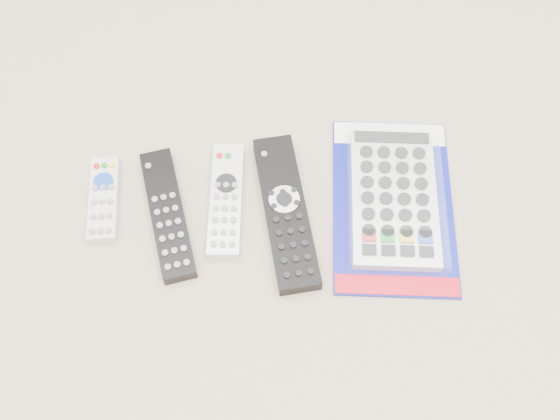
{
  "coord_description": "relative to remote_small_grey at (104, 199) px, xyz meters",
  "views": [
    {
      "loc": [
        -0.03,
        -0.38,
        0.8
      ],
      "look_at": [
        0.02,
        0.02,
        0.01
      ],
      "focal_mm": 40.0,
      "sensor_mm": 36.0,
      "label": 1
    }
  ],
  "objects": [
    {
      "name": "remote_large_black",
      "position": [
        0.26,
        -0.06,
        0.0
      ],
      "size": [
        0.07,
        0.24,
        0.03
      ],
      "rotation": [
        0.0,
        0.0,
        0.04
      ],
      "color": "black",
      "rests_on": "ground"
    },
    {
      "name": "remote_small_grey",
      "position": [
        0.0,
        0.0,
        0.0
      ],
      "size": [
        0.05,
        0.14,
        0.02
      ],
      "rotation": [
        0.0,
        0.0,
        -0.05
      ],
      "color": "silver",
      "rests_on": "ground"
    },
    {
      "name": "jumbo_remote_packaged",
      "position": [
        0.41,
        -0.05,
        0.01
      ],
      "size": [
        0.22,
        0.31,
        0.04
      ],
      "rotation": [
        0.0,
        0.0,
        -0.17
      ],
      "color": "#0C148C",
      "rests_on": "ground"
    },
    {
      "name": "remote_silver_dvd",
      "position": [
        0.17,
        -0.02,
        0.0
      ],
      "size": [
        0.07,
        0.18,
        0.02
      ],
      "rotation": [
        0.0,
        0.0,
        -0.14
      ],
      "color": "silver",
      "rests_on": "ground"
    },
    {
      "name": "remote_slim_black",
      "position": [
        0.09,
        -0.04,
        0.0
      ],
      "size": [
        0.07,
        0.21,
        0.02
      ],
      "rotation": [
        0.0,
        0.0,
        0.13
      ],
      "color": "black",
      "rests_on": "ground"
    }
  ]
}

